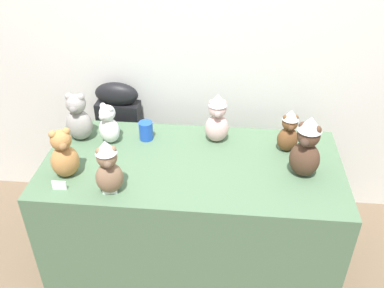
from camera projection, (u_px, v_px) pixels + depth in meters
name	position (u px, v px, depth m)	size (l,w,h in m)	color
ground_plane	(188.00, 287.00, 2.47)	(10.00, 10.00, 0.00)	brown
wall_back	(202.00, 19.00, 2.47)	(7.00, 0.08, 2.60)	silver
display_table	(192.00, 212.00, 2.48)	(1.61, 0.76, 0.72)	#4C6B4C
instrument_case	(122.00, 144.00, 2.88)	(0.29, 0.13, 0.92)	black
teddy_bear_ash	(78.00, 118.00, 2.40)	(0.15, 0.13, 0.29)	gray
teddy_bear_chestnut	(289.00, 131.00, 2.30)	(0.12, 0.11, 0.25)	brown
teddy_bear_cocoa	(306.00, 147.00, 2.10)	(0.20, 0.19, 0.34)	#4C3323
teddy_bear_mocha	(108.00, 168.00, 2.00)	(0.16, 0.15, 0.29)	#7F6047
teddy_bear_snow	(109.00, 125.00, 2.38)	(0.16, 0.15, 0.24)	white
teddy_bear_caramel	(64.00, 155.00, 2.11)	(0.18, 0.17, 0.28)	#B27A42
teddy_bear_blush	(217.00, 119.00, 2.37)	(0.14, 0.12, 0.30)	beige
party_cup_blue	(146.00, 131.00, 2.44)	(0.08, 0.08, 0.11)	blue
name_card_front_left	(110.00, 190.00, 2.05)	(0.07, 0.01, 0.05)	white
name_card_front_middle	(59.00, 185.00, 2.08)	(0.07, 0.01, 0.05)	white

